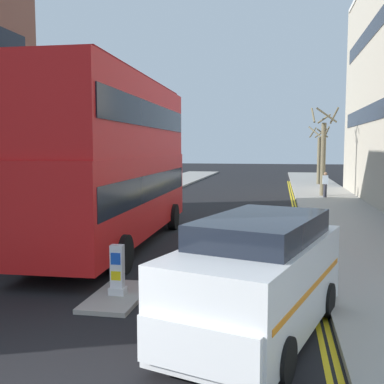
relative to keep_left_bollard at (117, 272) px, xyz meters
name	(u,v)px	position (x,y,z in m)	size (l,w,h in m)	color
sidewalk_right	(350,223)	(6.50, 11.15, -0.54)	(4.00, 80.00, 0.14)	#9E9991
sidewalk_left	(70,215)	(-6.50, 11.15, -0.54)	(4.00, 80.00, 0.14)	#9E9991
kerb_line_outer	(302,231)	(4.40, 9.15, -0.60)	(0.10, 56.00, 0.01)	yellow
kerb_line_inner	(298,231)	(4.24, 9.15, -0.60)	(0.10, 56.00, 0.01)	yellow
traffic_island	(118,296)	(0.00, 0.00, -0.56)	(1.10, 2.20, 0.10)	#9E9991
keep_left_bollard	(117,272)	(0.00, 0.00, 0.00)	(0.36, 0.28, 1.11)	silver
double_decker_bus_away	(117,157)	(-1.92, 5.31, 2.42)	(3.02, 10.87, 5.64)	red
taxi_minivan	(257,277)	(3.12, -1.49, 0.46)	(3.19, 5.15, 2.12)	white
pedestrian_far	(325,184)	(6.35, 21.08, 0.38)	(0.34, 0.22, 1.62)	#2D2D38
street_tree_near	(319,154)	(6.80, 32.20, 2.11)	(1.79, 1.86, 5.03)	#6B6047
street_tree_mid	(323,153)	(6.28, 22.21, 2.35)	(1.70, 1.66, 5.85)	#6B6047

